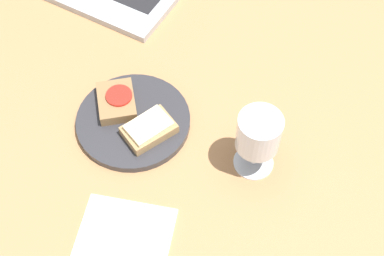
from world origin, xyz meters
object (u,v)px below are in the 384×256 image
sandwich_with_tomato (117,101)px  napkin (123,244)px  sandwich_with_cheese (149,129)px  plate (133,121)px  wine_glass (259,135)px

sandwich_with_tomato → napkin: 28.17cm
sandwich_with_cheese → sandwich_with_tomato: same height
plate → sandwich_with_tomato: 5.03cm
sandwich_with_cheese → sandwich_with_tomato: (-8.86, 2.47, -0.08)cm
plate → napkin: (11.75, -21.66, -0.59)cm
wine_glass → napkin: wine_glass is taller
sandwich_with_cheese → sandwich_with_tomato: bearing=164.4°
plate → wine_glass: wine_glass is taller
wine_glass → sandwich_with_cheese: bearing=-166.9°
wine_glass → sandwich_with_tomato: bearing=-175.8°
plate → napkin: plate is taller
wine_glass → napkin: size_ratio=0.87×
plate → sandwich_with_tomato: bearing=164.1°
sandwich_with_tomato → plate: bearing=-15.9°
sandwich_with_cheese → napkin: 21.88cm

